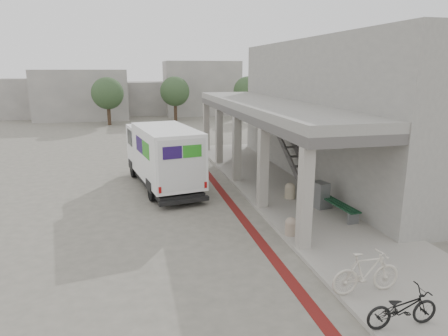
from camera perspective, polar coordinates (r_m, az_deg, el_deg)
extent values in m
plane|color=#605C52|center=(15.60, -1.35, -6.98)|extent=(120.00, 120.00, 0.00)
cube|color=#5F1513|center=(17.65, 0.48, -4.44)|extent=(0.35, 40.00, 0.01)
cube|color=gray|center=(16.82, 12.16, -5.51)|extent=(4.40, 28.00, 0.12)
cube|color=gray|center=(21.53, 15.63, 7.92)|extent=(4.30, 17.00, 7.00)
cube|color=#524F4D|center=(19.99, 6.08, 7.93)|extent=(3.40, 16.90, 0.35)
cube|color=gray|center=(19.96, 6.10, 8.93)|extent=(3.40, 16.90, 0.35)
cube|color=gray|center=(48.59, -19.54, 9.85)|extent=(10.00, 6.00, 5.50)
cube|color=gray|center=(52.41, -11.31, 9.80)|extent=(8.00, 6.00, 4.00)
cube|color=gray|center=(51.11, -3.27, 11.34)|extent=(9.00, 6.00, 6.50)
cube|color=gray|center=(52.52, -25.76, 8.98)|extent=(7.00, 5.00, 4.50)
cylinder|color=#38281C|center=(42.53, -16.12, 7.52)|extent=(0.36, 0.36, 2.40)
sphere|color=#294126|center=(42.37, -16.31, 10.21)|extent=(3.20, 3.20, 3.20)
cylinder|color=#38281C|center=(44.75, -6.95, 8.26)|extent=(0.36, 0.36, 2.40)
sphere|color=#294126|center=(44.60, -7.03, 10.82)|extent=(3.20, 3.20, 3.20)
cylinder|color=#38281C|center=(45.38, 3.39, 8.42)|extent=(0.36, 0.36, 2.40)
sphere|color=#294126|center=(45.23, 3.43, 10.94)|extent=(3.20, 3.20, 3.20)
cube|color=black|center=(19.53, -8.66, -1.66)|extent=(3.01, 6.71, 0.28)
cube|color=white|center=(18.41, -8.17, 2.00)|extent=(3.00, 5.11, 2.40)
cube|color=white|center=(21.48, -10.39, 3.24)|extent=(2.48, 2.11, 2.13)
cube|color=white|center=(22.56, -10.86, 1.70)|extent=(2.10, 0.89, 0.74)
cube|color=black|center=(22.11, -10.88, 4.86)|extent=(2.08, 0.79, 0.97)
cube|color=black|center=(16.48, -5.71, -4.70)|extent=(2.14, 0.59, 0.17)
cube|color=#251252|center=(18.71, -12.03, 3.32)|extent=(0.24, 1.28, 0.69)
cube|color=#288E1F|center=(17.37, -11.13, 2.56)|extent=(0.24, 1.28, 0.69)
cube|color=#251252|center=(15.89, -7.39, 2.16)|extent=(0.78, 0.16, 0.51)
cube|color=#288E1F|center=(16.13, -4.54, 2.41)|extent=(0.78, 0.16, 0.51)
cylinder|color=black|center=(21.60, -12.78, -0.21)|extent=(0.40, 0.86, 0.83)
cylinder|color=black|center=(22.01, -7.81, 0.28)|extent=(0.40, 0.86, 0.83)
cylinder|color=black|center=(17.58, -10.20, -3.34)|extent=(0.40, 0.86, 0.83)
cylinder|color=black|center=(18.08, -4.20, -2.66)|extent=(0.40, 0.86, 0.83)
cube|color=slate|center=(15.24, 17.96, -6.86)|extent=(0.44, 0.12, 0.43)
cube|color=slate|center=(16.57, 14.56, -4.93)|extent=(0.44, 0.12, 0.43)
cube|color=#123620|center=(15.73, 15.76, -5.11)|extent=(0.27, 2.06, 0.05)
cube|color=#123620|center=(15.82, 16.25, -5.04)|extent=(0.27, 2.06, 0.05)
cube|color=#123620|center=(15.91, 16.73, -4.97)|extent=(0.27, 2.06, 0.05)
cylinder|color=gray|center=(13.82, 9.54, -8.57)|extent=(0.41, 0.41, 0.41)
sphere|color=gray|center=(13.75, 9.58, -7.78)|extent=(0.41, 0.41, 0.41)
cylinder|color=tan|center=(17.58, 9.40, -3.53)|extent=(0.46, 0.46, 0.46)
sphere|color=tan|center=(17.51, 9.43, -2.82)|extent=(0.46, 0.46, 0.46)
cube|color=gray|center=(16.55, 13.58, -3.76)|extent=(0.59, 0.72, 1.06)
imported|color=black|center=(9.91, 24.11, -17.78)|extent=(1.69, 0.62, 0.88)
imported|color=beige|center=(10.82, 19.67, -13.88)|extent=(1.84, 0.53, 1.10)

